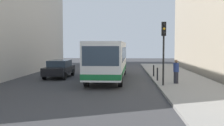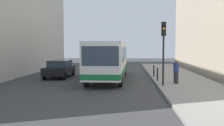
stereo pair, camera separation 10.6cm
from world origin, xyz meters
The scene contains 8 objects.
ground_plane centered at (0.00, 0.00, 0.00)m, with size 80.00×80.00×0.00m, color #38383A.
sidewalk centered at (5.40, 0.00, 0.07)m, with size 4.40×40.00×0.15m, color gray.
bus centered at (-0.26, 2.89, 1.73)m, with size 2.80×11.08×3.00m.
car_beside_bus centered at (-4.57, 3.94, 0.78)m, with size 1.94×4.44×1.48m.
traffic_light centered at (3.55, -1.29, 3.01)m, with size 0.28×0.33×4.10m.
bollard_near centered at (3.45, 1.13, 0.62)m, with size 0.11×0.11×0.95m, color black.
bollard_mid centered at (3.45, 3.89, 0.62)m, with size 0.11×0.11×0.95m, color black.
pedestrian_near_signal centered at (4.54, -0.35, 0.95)m, with size 0.38×0.38×1.62m.
Camera 1 is at (1.14, -18.95, 2.72)m, focal length 43.55 mm.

